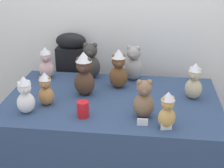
# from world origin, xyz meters

# --- Properties ---
(wall_back) EXTENTS (7.00, 0.08, 2.60)m
(wall_back) POSITION_xyz_m (0.00, 0.98, 1.30)
(wall_back) COLOR white
(wall_back) RESTS_ON ground_plane
(display_table) EXTENTS (1.59, 0.96, 0.73)m
(display_table) POSITION_xyz_m (0.00, 0.25, 0.36)
(display_table) COLOR navy
(display_table) RESTS_ON ground_plane
(instrument_case) EXTENTS (0.28, 0.12, 1.05)m
(instrument_case) POSITION_xyz_m (-0.45, 0.86, 0.53)
(instrument_case) COLOR black
(instrument_case) RESTS_ON ground_plane
(teddy_bear_ash) EXTENTS (0.17, 0.15, 0.30)m
(teddy_bear_ash) POSITION_xyz_m (0.13, 0.64, 0.86)
(teddy_bear_ash) COLOR gray
(teddy_bear_ash) RESTS_ON display_table
(teddy_bear_chestnut) EXTENTS (0.16, 0.15, 0.32)m
(teddy_bear_chestnut) POSITION_xyz_m (0.03, 0.46, 0.88)
(teddy_bear_chestnut) COLOR brown
(teddy_bear_chestnut) RESTS_ON display_table
(teddy_bear_snow) EXTENTS (0.16, 0.15, 0.27)m
(teddy_bear_snow) POSITION_xyz_m (-0.55, -0.03, 0.86)
(teddy_bear_snow) COLOR white
(teddy_bear_snow) RESTS_ON display_table
(teddy_bear_caramel) EXTENTS (0.11, 0.10, 0.25)m
(teddy_bear_caramel) POSITION_xyz_m (-0.45, 0.10, 0.85)
(teddy_bear_caramel) COLOR #B27A42
(teddy_bear_caramel) RESTS_ON display_table
(teddy_bear_blush) EXTENTS (0.15, 0.14, 0.28)m
(teddy_bear_blush) POSITION_xyz_m (-0.60, 0.58, 0.86)
(teddy_bear_blush) COLOR beige
(teddy_bear_blush) RESTS_ON display_table
(teddy_bear_mocha) EXTENTS (0.15, 0.13, 0.27)m
(teddy_bear_mocha) POSITION_xyz_m (0.24, 0.01, 0.85)
(teddy_bear_mocha) COLOR #7F6047
(teddy_bear_mocha) RESTS_ON display_table
(teddy_bear_charcoal) EXTENTS (0.17, 0.15, 0.31)m
(teddy_bear_charcoal) POSITION_xyz_m (-0.23, 0.63, 0.87)
(teddy_bear_charcoal) COLOR #383533
(teddy_bear_charcoal) RESTS_ON display_table
(teddy_bear_honey) EXTENTS (0.14, 0.13, 0.25)m
(teddy_bear_honey) POSITION_xyz_m (0.39, -0.11, 0.85)
(teddy_bear_honey) COLOR tan
(teddy_bear_honey) RESTS_ON display_table
(teddy_bear_cocoa) EXTENTS (0.16, 0.14, 0.34)m
(teddy_bear_cocoa) POSITION_xyz_m (-0.22, 0.29, 0.89)
(teddy_bear_cocoa) COLOR #4C3323
(teddy_bear_cocoa) RESTS_ON display_table
(teddy_bear_sand) EXTENTS (0.16, 0.15, 0.28)m
(teddy_bear_sand) POSITION_xyz_m (0.60, 0.33, 0.86)
(teddy_bear_sand) COLOR #CCB78E
(teddy_bear_sand) RESTS_ON display_table
(party_cup_red) EXTENTS (0.08, 0.08, 0.11)m
(party_cup_red) POSITION_xyz_m (-0.16, -0.04, 0.78)
(party_cup_red) COLOR red
(party_cup_red) RESTS_ON display_table
(name_card_front_left) EXTENTS (0.07, 0.01, 0.05)m
(name_card_front_left) POSITION_xyz_m (0.24, -0.11, 0.75)
(name_card_front_left) COLOR white
(name_card_front_left) RESTS_ON display_table
(name_card_front_middle) EXTENTS (0.07, 0.02, 0.05)m
(name_card_front_middle) POSITION_xyz_m (0.39, -0.14, 0.75)
(name_card_front_middle) COLOR white
(name_card_front_middle) RESTS_ON display_table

